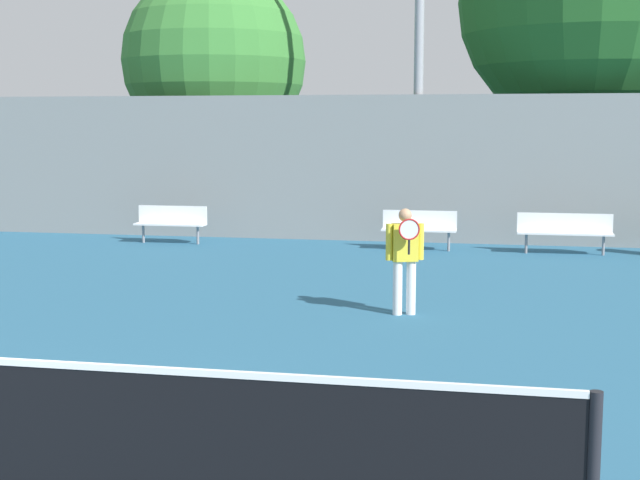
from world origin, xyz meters
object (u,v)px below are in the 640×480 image
(bench_courtside_far, at_px, (419,226))
(tree_green_tall, at_px, (214,62))
(tree_green_broad, at_px, (589,1))
(tennis_player, at_px, (405,255))
(bench_adjacent_court, at_px, (171,220))
(bench_courtside_near, at_px, (565,229))

(bench_courtside_far, xyz_separation_m, tree_green_tall, (-6.11, 4.31, 3.96))
(bench_courtside_far, bearing_deg, tree_green_broad, 47.43)
(tennis_player, bearing_deg, bench_courtside_far, 74.92)
(bench_adjacent_court, bearing_deg, tree_green_tall, 93.63)
(tennis_player, xyz_separation_m, tree_green_tall, (-6.47, 11.14, 3.61))
(bench_courtside_far, bearing_deg, tennis_player, -87.00)
(tree_green_broad, bearing_deg, bench_adjacent_court, -156.62)
(bench_adjacent_court, relative_size, tree_green_broad, 0.18)
(bench_courtside_far, bearing_deg, bench_courtside_near, 0.02)
(bench_courtside_near, bearing_deg, bench_adjacent_court, -180.00)
(bench_courtside_near, relative_size, tree_green_tall, 0.29)
(tennis_player, distance_m, tree_green_tall, 13.38)
(bench_courtside_far, bearing_deg, bench_adjacent_court, 180.00)
(bench_courtside_far, distance_m, bench_adjacent_court, 5.84)
(bench_adjacent_court, height_order, tree_green_tall, tree_green_tall)
(bench_adjacent_court, bearing_deg, bench_courtside_far, -0.00)
(tennis_player, relative_size, bench_adjacent_court, 0.94)
(tennis_player, distance_m, bench_courtside_near, 7.39)
(tree_green_broad, bearing_deg, tree_green_tall, 179.29)
(bench_adjacent_court, xyz_separation_m, tree_green_broad, (9.69, 4.19, 5.33))
(tree_green_tall, bearing_deg, bench_courtside_far, -35.19)
(tree_green_tall, bearing_deg, tree_green_broad, -0.71)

